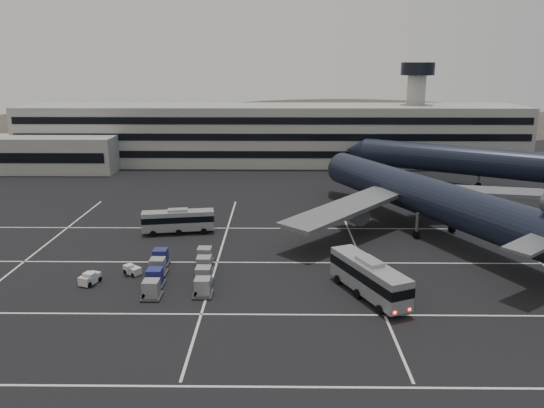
{
  "coord_description": "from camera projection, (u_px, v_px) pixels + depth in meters",
  "views": [
    {
      "loc": [
        1.49,
        -57.36,
        23.88
      ],
      "look_at": [
        0.7,
        13.36,
        5.0
      ],
      "focal_mm": 35.0,
      "sensor_mm": 36.0,
      "label": 1
    }
  ],
  "objects": [
    {
      "name": "bus_far",
      "position": [
        178.0,
        220.0,
        76.29
      ],
      "size": [
        10.51,
        4.07,
        3.62
      ],
      "rotation": [
        0.0,
        0.0,
        1.74
      ],
      "color": "gray",
      "rests_on": "ground"
    },
    {
      "name": "tug_a",
      "position": [
        89.0,
        278.0,
        58.93
      ],
      "size": [
        2.16,
        2.69,
        1.52
      ],
      "rotation": [
        0.0,
        0.0,
        -0.36
      ],
      "color": "silver",
      "rests_on": "ground"
    },
    {
      "name": "uld_cluster",
      "position": [
        180.0,
        271.0,
        60.21
      ],
      "size": [
        8.67,
        12.72,
        1.98
      ],
      "rotation": [
        0.0,
        0.0,
        0.11
      ],
      "color": "#2D2D30",
      "rests_on": "ground"
    },
    {
      "name": "ground",
      "position": [
        265.0,
        275.0,
        61.59
      ],
      "size": [
        260.0,
        260.0,
        0.0
      ],
      "primitive_type": "plane",
      "color": "black",
      "rests_on": "ground"
    },
    {
      "name": "lane_markings",
      "position": [
        273.0,
        273.0,
        62.28
      ],
      "size": [
        90.0,
        55.62,
        0.01
      ],
      "color": "silver",
      "rests_on": "ground"
    },
    {
      "name": "trijet_main",
      "position": [
        430.0,
        197.0,
        75.73
      ],
      "size": [
        43.48,
        54.56,
        18.08
      ],
      "rotation": [
        0.0,
        0.0,
        0.42
      ],
      "color": "black",
      "rests_on": "ground"
    },
    {
      "name": "trijet_far",
      "position": [
        486.0,
        161.0,
        102.67
      ],
      "size": [
        51.92,
        36.16,
        18.08
      ],
      "rotation": [
        0.0,
        0.0,
        1.03
      ],
      "color": "black",
      "rests_on": "ground"
    },
    {
      "name": "hills",
      "position": [
        316.0,
        149.0,
        228.74
      ],
      "size": [
        352.0,
        180.0,
        44.0
      ],
      "color": "#38332B",
      "rests_on": "ground"
    },
    {
      "name": "tug_b",
      "position": [
        133.0,
        270.0,
        61.63
      ],
      "size": [
        2.33,
        2.21,
        1.3
      ],
      "rotation": [
        0.0,
        0.0,
        0.89
      ],
      "color": "silver",
      "rests_on": "ground"
    },
    {
      "name": "bus_near",
      "position": [
        369.0,
        276.0,
        55.42
      ],
      "size": [
        7.21,
        11.85,
        4.15
      ],
      "rotation": [
        0.0,
        0.0,
        0.41
      ],
      "color": "gray",
      "rests_on": "ground"
    },
    {
      "name": "terminal",
      "position": [
        260.0,
        135.0,
        128.56
      ],
      "size": [
        125.0,
        26.0,
        24.0
      ],
      "color": "gray",
      "rests_on": "ground"
    }
  ]
}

